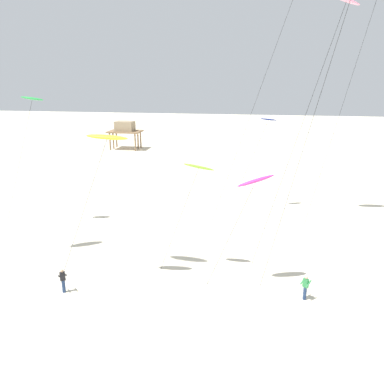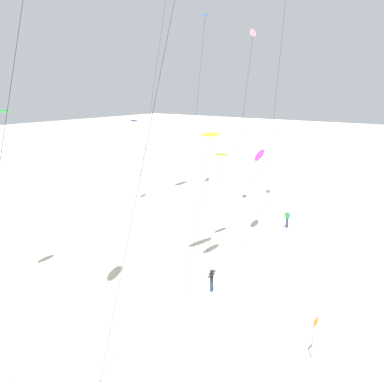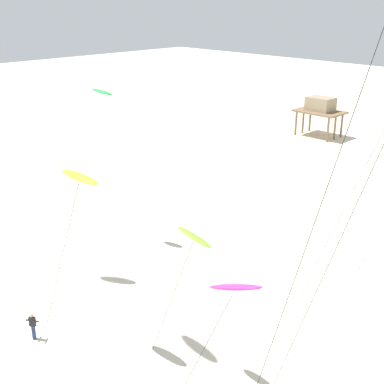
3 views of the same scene
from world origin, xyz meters
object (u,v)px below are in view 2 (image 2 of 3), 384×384
Objects in this scene: kite_pink at (253,36)px; kite_flyer_middle at (212,279)px; kite_navy at (134,122)px; kite_yellow at (211,136)px; marker_flag at (314,330)px; kite_blue at (205,19)px; kite_magenta at (260,156)px; kite_flyer_nearest at (287,219)px; kite_lime at (221,155)px.

kite_flyer_middle is (-16.99, -7.03, -16.92)m from kite_pink.
kite_pink reaches higher than kite_navy.
kite_yellow is 14.54m from marker_flag.
kite_blue is 12.62× the size of kite_flyer_middle.
kite_magenta is 4.70× the size of kite_flyer_nearest.
kite_blue is at bearing 67.63° from kite_flyer_nearest.
kite_blue is at bearing -24.30° from kite_navy.
kite_flyer_nearest is (7.31, -2.86, -6.73)m from kite_lime.
kite_flyer_middle is at bearing 69.54° from marker_flag.
marker_flag is at bearing -135.52° from kite_blue.
kite_navy is 5.79× the size of kite_flyer_middle.
kite_navy is 5.79× the size of kite_flyer_nearest.
kite_magenta is 9.70m from kite_yellow.
kite_blue is at bearing 36.25° from kite_yellow.
kite_yellow is at bearing -143.75° from kite_blue.
kite_blue reaches higher than kite_yellow.
kite_blue reaches higher than kite_magenta.
kite_pink is 2.36× the size of kite_magenta.
kite_magenta is at bearing 158.28° from kite_flyer_nearest.
kite_magenta is 0.37× the size of kite_blue.
marker_flag reaches higher than kite_flyer_middle.
kite_magenta is at bearing -20.98° from kite_lime.
kite_navy is 19.48m from kite_flyer_nearest.
kite_lime is at bearing -140.02° from kite_blue.
kite_navy is at bearing 155.70° from kite_blue.
kite_flyer_middle is at bearing -150.21° from kite_lime.
kite_yellow is 4.87× the size of marker_flag.
kite_lime reaches higher than kite_flyer_middle.
kite_magenta is at bearing 6.81° from kite_yellow.
kite_navy is 24.68m from kite_flyer_middle.
kite_magenta is at bearing 14.87° from kite_flyer_middle.
marker_flag is (-16.06, -27.44, -7.80)m from kite_navy.
kite_lime is 0.38× the size of kite_blue.
kite_flyer_nearest is at bearing -1.21° from kite_yellow.
kite_yellow is at bearing 178.79° from kite_flyer_nearest.
kite_flyer_middle is (-21.14, -15.55, -19.56)m from kite_blue.
kite_magenta is 19.79m from marker_flag.
kite_flyer_nearest is at bearing 28.42° from marker_flag.
kite_navy is 1.23× the size of kite_magenta.
kite_pink is 12.27m from kite_magenta.
kite_lime reaches higher than kite_magenta.
kite_yellow reaches higher than kite_lime.
kite_blue is 12.62× the size of kite_flyer_nearest.
kite_flyer_nearest is (2.49, -17.40, -8.40)m from kite_navy.
kite_pink reaches higher than kite_yellow.
kite_lime is at bearing 25.63° from kite_yellow.
kite_flyer_nearest and kite_flyer_middle have the same top height.
kite_yellow is at bearing -120.80° from kite_navy.
kite_flyer_middle is at bearing -173.28° from kite_flyer_nearest.
kite_blue reaches higher than kite_pink.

